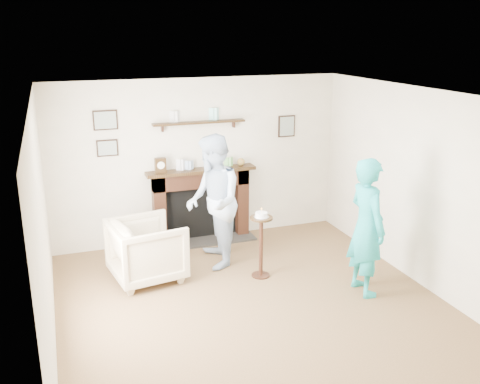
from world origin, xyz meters
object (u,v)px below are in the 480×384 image
Objects in this scene: armchair at (148,278)px; man at (214,264)px; woman at (362,291)px; pedestal_table at (261,235)px.

man is at bearing -90.99° from armchair.
man reaches higher than woman.
pedestal_table reaches higher than man.
pedestal_table reaches higher than woman.
man is at bearing 47.55° from woman.
man is 1.92× the size of pedestal_table.
pedestal_table is (-1.05, 0.83, 0.59)m from woman.
armchair is 2.79m from woman.
man is 2.07m from woman.
armchair is at bearing -74.45° from man.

